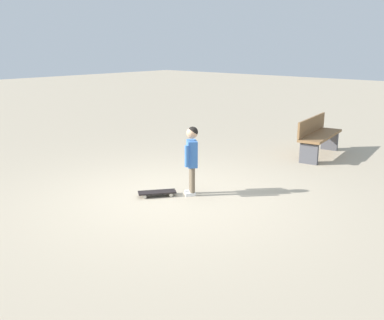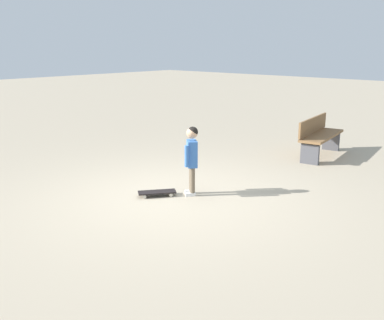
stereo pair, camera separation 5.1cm
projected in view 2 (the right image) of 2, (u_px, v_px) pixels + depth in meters
name	position (u px, v px, depth m)	size (l,w,h in m)	color
ground_plane	(173.00, 197.00, 6.68)	(50.00, 50.00, 0.00)	tan
child_person	(192.00, 153.00, 6.63)	(0.28, 0.38, 1.06)	brown
skateboard	(157.00, 192.00, 6.72)	(0.49, 0.57, 0.07)	black
street_bench	(319.00, 136.00, 9.04)	(0.68, 1.65, 0.80)	brown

